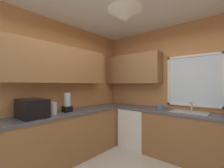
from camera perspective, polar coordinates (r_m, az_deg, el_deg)
room_shell at (r=2.45m, az=4.36°, el=8.31°), size 3.54×3.78×2.76m
counter_run_left at (r=3.08m, az=-18.17°, el=-18.53°), size 0.65×3.39×0.90m
counter_run_back at (r=3.32m, az=24.32°, el=-17.14°), size 2.63×0.65×0.90m
dishwasher at (r=3.66m, az=9.13°, el=-15.87°), size 0.60×0.60×0.86m
microwave at (r=2.70m, az=-27.89°, el=-8.09°), size 0.48×0.36×0.29m
kettle at (r=2.84m, az=-21.25°, el=-8.52°), size 0.12×0.12×0.21m
sink_assembly at (r=3.18m, az=27.25°, el=-9.35°), size 0.62×0.40×0.19m
bowl at (r=3.33m, az=17.73°, el=-8.31°), size 0.16×0.16×0.09m
blender_appliance at (r=2.99m, az=-16.53°, el=-7.01°), size 0.15×0.15×0.36m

